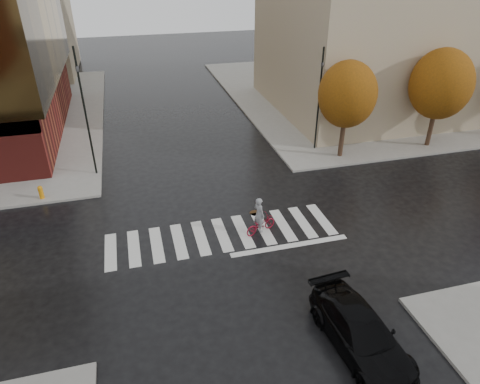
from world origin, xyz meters
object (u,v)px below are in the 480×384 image
object	(u,v)px
cyclist	(260,221)
traffic_light_ne	(320,94)
fire_hydrant	(41,192)
traffic_light_nw	(84,104)
sedan	(361,332)

from	to	relation	value
cyclist	traffic_light_ne	distance (m)	11.68
traffic_light_ne	cyclist	bearing A→B (deg)	43.42
traffic_light_ne	fire_hydrant	xyz separation A→B (m)	(-18.05, -2.50, -3.55)
cyclist	traffic_light_nw	world-z (taller)	traffic_light_nw
fire_hydrant	traffic_light_ne	bearing A→B (deg)	7.88
sedan	fire_hydrant	xyz separation A→B (m)	(-12.48, 14.17, -0.14)
sedan	traffic_light_ne	bearing A→B (deg)	66.86
sedan	traffic_light_nw	bearing A→B (deg)	115.10
traffic_light_ne	sedan	bearing A→B (deg)	62.98
cyclist	fire_hydrant	xyz separation A→B (m)	(-11.18, 6.29, -0.10)
sedan	traffic_light_nw	xyz separation A→B (m)	(-9.53, 16.67, 3.96)
cyclist	fire_hydrant	bearing A→B (deg)	39.48
traffic_light_ne	fire_hydrant	distance (m)	18.57
traffic_light_ne	fire_hydrant	world-z (taller)	traffic_light_ne
sedan	cyclist	size ratio (longest dim) A/B	2.49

